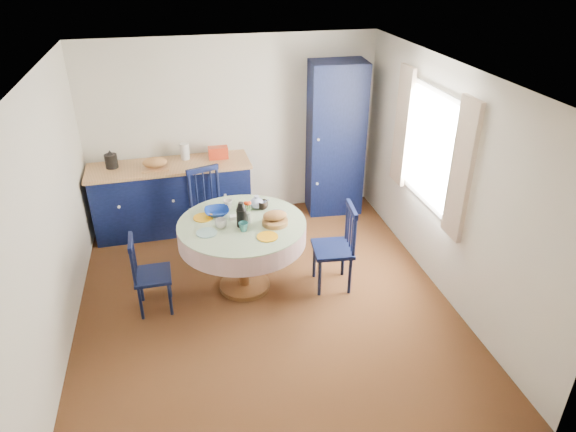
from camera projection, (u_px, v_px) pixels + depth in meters
name	position (u px, v px, depth m)	size (l,w,h in m)	color
floor	(264.00, 300.00, 5.72)	(4.50, 4.50, 0.00)	black
ceiling	(258.00, 74.00, 4.54)	(4.50, 4.50, 0.00)	white
wall_back	(233.00, 129.00, 7.07)	(4.00, 0.02, 2.50)	beige
wall_left	(49.00, 221.00, 4.75)	(0.02, 4.50, 2.50)	beige
wall_right	(445.00, 182.00, 5.52)	(0.02, 4.50, 2.50)	beige
window	(431.00, 148.00, 5.64)	(0.10, 1.74, 1.45)	white
kitchen_counter	(172.00, 196.00, 6.95)	(2.13, 0.72, 1.18)	black
pantry_cabinet	(335.00, 139.00, 7.20)	(0.79, 0.60, 2.16)	black
dining_table	(243.00, 233.00, 5.61)	(1.40, 1.40, 1.13)	#553618
chair_left	(149.00, 274.00, 5.39)	(0.39, 0.40, 0.89)	black
chair_far	(210.00, 209.00, 6.51)	(0.59, 0.57, 1.05)	black
chair_right	(336.00, 247.00, 5.75)	(0.47, 0.49, 1.01)	black
mug_a	(221.00, 223.00, 5.43)	(0.12, 0.12, 0.10)	silver
mug_b	(243.00, 227.00, 5.37)	(0.10, 0.10, 0.10)	#2B706E
mug_c	(263.00, 205.00, 5.81)	(0.13, 0.13, 0.10)	black
mug_d	(228.00, 204.00, 5.83)	(0.11, 0.11, 0.10)	silver
cobalt_bowl	(217.00, 212.00, 5.70)	(0.27, 0.27, 0.07)	navy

